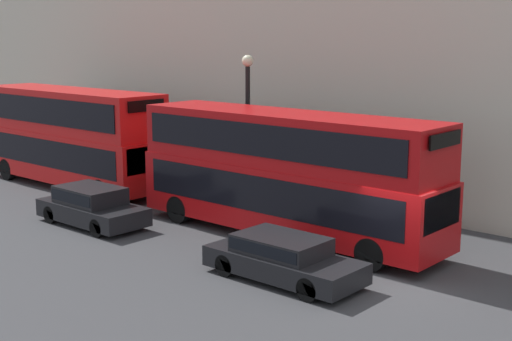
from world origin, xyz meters
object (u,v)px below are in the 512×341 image
bus_leading (286,169)px  bus_second_in_queue (71,134)px  pedestrian (314,197)px  car_hatchback (92,205)px  car_dark_sedan (283,257)px

bus_leading → bus_second_in_queue: (0.00, 12.25, 0.07)m
bus_second_in_queue → pedestrian: bus_second_in_queue is taller
car_hatchback → pedestrian: pedestrian is taller
pedestrian → car_dark_sedan: bearing=-150.3°
bus_second_in_queue → car_dark_sedan: 15.37m
car_dark_sedan → car_hatchback: car_hatchback is taller
car_hatchback → bus_leading: bearing=-61.2°
bus_leading → bus_second_in_queue: bus_second_in_queue is taller
bus_leading → bus_second_in_queue: bearing=90.0°
bus_leading → car_hatchback: bus_leading is taller
car_dark_sedan → pedestrian: pedestrian is taller
bus_leading → car_dark_sedan: (-3.40, -2.64, -1.65)m
bus_second_in_queue → car_dark_sedan: size_ratio=2.28×
bus_leading → pedestrian: size_ratio=6.57×
car_hatchback → pedestrian: (6.05, -5.36, 0.06)m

